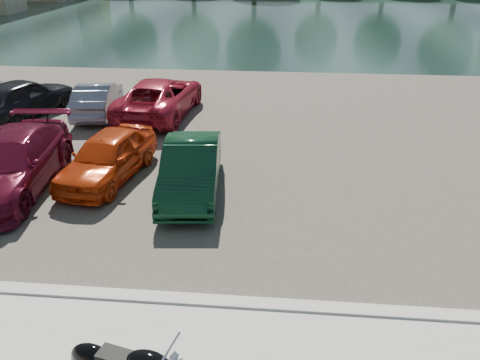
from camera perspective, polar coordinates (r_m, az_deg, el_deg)
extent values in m
cube|color=#B4B1A9|center=(9.05, -4.60, -14.57)|extent=(60.00, 0.30, 0.14)
cube|color=#413A34|center=(16.84, 0.38, 5.83)|extent=(60.00, 18.00, 0.04)
cube|color=#172927|center=(45.10, 3.67, 19.01)|extent=(120.00, 40.00, 0.00)
cylinder|color=silver|center=(6.77, -8.82, -20.06)|extent=(0.21, 0.74, 0.04)
sphere|color=silver|center=(6.79, -7.97, -20.76)|extent=(0.19, 0.19, 0.16)
sphere|color=silver|center=(6.77, -7.40, -20.93)|extent=(0.13, 0.13, 0.11)
cube|color=black|center=(7.37, -14.84, -20.05)|extent=(0.60, 0.40, 0.10)
ellipsoid|color=black|center=(7.71, -17.49, -20.06)|extent=(0.79, 0.50, 0.50)
imported|color=#570C20|center=(14.00, -26.18, 1.86)|extent=(2.54, 5.32, 1.50)
imported|color=#C0350C|center=(13.68, -15.85, 2.77)|extent=(2.19, 4.11, 1.33)
imported|color=#0E331E|center=(12.49, -5.98, 1.42)|extent=(1.81, 4.24, 1.36)
imported|color=black|center=(20.12, -24.96, 9.14)|extent=(3.00, 4.67, 1.48)
imported|color=slate|center=(19.33, -16.97, 9.48)|extent=(1.89, 3.98, 1.26)
imported|color=#AB1C32|center=(18.69, -9.74, 9.99)|extent=(2.80, 5.38, 1.45)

